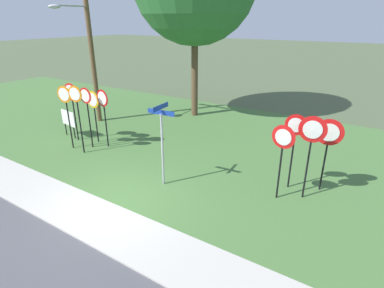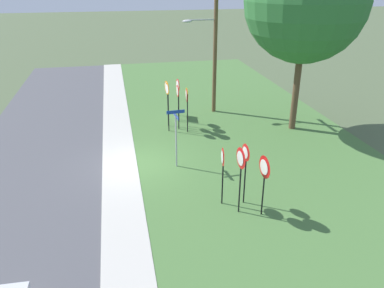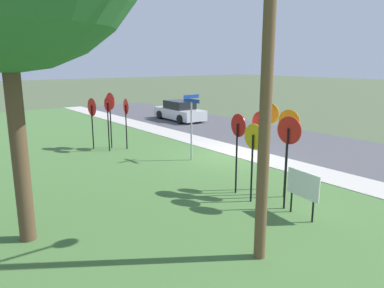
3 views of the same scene
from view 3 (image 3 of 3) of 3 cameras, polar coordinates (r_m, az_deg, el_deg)
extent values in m
plane|color=#4C5B3D|center=(16.31, 6.06, -1.99)|extent=(160.00, 160.00, 0.00)
cube|color=#4C4C51|center=(19.83, 16.22, 0.20)|extent=(44.00, 6.40, 0.01)
cube|color=#BCB7AD|center=(16.85, 8.04, -1.47)|extent=(44.00, 1.60, 0.06)
cube|color=#477038|center=(13.09, -13.57, -5.85)|extent=(44.00, 12.00, 0.04)
cylinder|color=black|center=(10.50, 14.30, -3.82)|extent=(0.06, 0.06, 2.29)
cylinder|color=red|center=(10.28, 14.77, 2.05)|extent=(0.76, 0.07, 0.76)
cylinder|color=white|center=(10.30, 14.83, 2.06)|extent=(0.59, 0.04, 0.59)
cylinder|color=black|center=(11.39, 14.30, -2.27)|extent=(0.06, 0.06, 2.39)
cylinder|color=orange|center=(11.20, 14.74, 3.43)|extent=(0.67, 0.14, 0.68)
cylinder|color=white|center=(11.21, 14.80, 3.43)|extent=(0.52, 0.10, 0.53)
cylinder|color=black|center=(11.95, 11.54, -1.12)|extent=(0.06, 0.06, 2.52)
cylinder|color=orange|center=(11.76, 11.93, 4.66)|extent=(0.63, 0.13, 0.64)
cylinder|color=white|center=(11.77, 11.98, 4.66)|extent=(0.49, 0.09, 0.50)
cylinder|color=black|center=(11.51, 6.88, -2.30)|extent=(0.06, 0.06, 2.20)
cylinder|color=red|center=(11.31, 7.16, 2.87)|extent=(0.71, 0.11, 0.71)
cylinder|color=white|center=(11.33, 7.22, 2.87)|extent=(0.55, 0.07, 0.55)
cylinder|color=black|center=(10.88, 9.22, -3.79)|extent=(0.06, 0.06, 2.01)
cylinder|color=gold|center=(10.68, 9.55, 1.13)|extent=(0.74, 0.03, 0.74)
cylinder|color=white|center=(10.69, 9.61, 1.14)|extent=(0.58, 0.01, 0.58)
cylinder|color=black|center=(11.42, 10.18, -2.22)|extent=(0.06, 0.06, 2.32)
cylinder|color=red|center=(11.23, 10.53, 3.29)|extent=(0.65, 0.03, 0.65)
cylinder|color=white|center=(11.24, 10.60, 3.30)|extent=(0.51, 0.01, 0.51)
cylinder|color=black|center=(17.33, -12.78, 2.53)|extent=(0.06, 0.06, 2.23)
cone|color=red|center=(17.20, -12.82, 5.98)|extent=(0.67, 0.09, 0.67)
cone|color=white|center=(17.21, -12.76, 5.99)|extent=(0.46, 0.06, 0.46)
cylinder|color=black|center=(17.98, -12.43, 3.05)|extent=(0.06, 0.06, 2.32)
cone|color=red|center=(17.86, -12.48, 6.48)|extent=(0.79, 0.10, 0.79)
cone|color=silver|center=(17.87, -12.42, 6.48)|extent=(0.54, 0.06, 0.54)
cylinder|color=black|center=(18.02, -15.11, 2.52)|extent=(0.06, 0.06, 2.06)
cone|color=red|center=(17.90, -15.16, 5.52)|extent=(0.83, 0.11, 0.83)
cone|color=silver|center=(17.91, -15.10, 5.53)|extent=(0.57, 0.07, 0.57)
cylinder|color=black|center=(17.60, -10.11, 2.57)|extent=(0.06, 0.06, 2.09)
cone|color=red|center=(17.48, -10.12, 5.73)|extent=(0.71, 0.12, 0.72)
cone|color=silver|center=(17.49, -10.06, 5.74)|extent=(0.48, 0.08, 0.49)
cylinder|color=#9EA0A8|center=(15.30, -0.10, 1.90)|extent=(0.07, 0.07, 2.42)
cylinder|color=#9EA0A8|center=(15.12, -0.10, 6.46)|extent=(0.09, 0.09, 0.03)
cube|color=navy|center=(15.11, -0.10, 6.69)|extent=(0.96, 0.10, 0.15)
cube|color=navy|center=(15.10, -0.10, 7.33)|extent=(0.08, 0.82, 0.15)
cylinder|color=brown|center=(7.25, 11.56, 11.74)|extent=(0.24, 0.24, 7.92)
cylinder|color=black|center=(10.10, 18.13, -9.94)|extent=(0.05, 0.05, 0.55)
cylinder|color=black|center=(10.59, 15.07, -8.67)|extent=(0.05, 0.05, 0.55)
cube|color=white|center=(10.13, 16.78, -6.01)|extent=(1.09, 0.19, 0.70)
cylinder|color=brown|center=(8.88, -25.42, 2.60)|extent=(0.36, 0.36, 5.36)
cube|color=silver|center=(26.44, -1.94, 4.75)|extent=(4.36, 1.83, 0.68)
cube|color=black|center=(26.36, -1.95, 6.09)|extent=(2.20, 1.51, 0.56)
cylinder|color=black|center=(27.13, -5.02, 4.51)|extent=(0.61, 0.20, 0.60)
cylinder|color=black|center=(28.04, -1.99, 4.81)|extent=(0.61, 0.20, 0.60)
cylinder|color=black|center=(24.89, -1.88, 3.83)|extent=(0.61, 0.20, 0.60)
cylinder|color=black|center=(25.87, 1.30, 4.17)|extent=(0.61, 0.20, 0.60)
camera|label=1|loc=(23.96, 5.42, 15.11)|focal=28.63mm
camera|label=2|loc=(30.36, -15.40, 20.08)|focal=36.04mm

